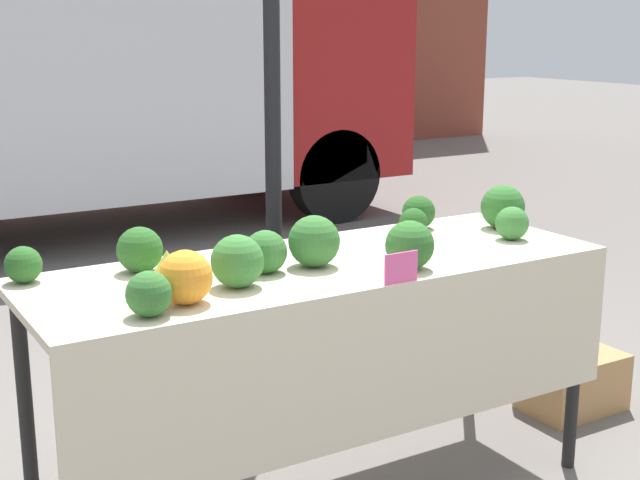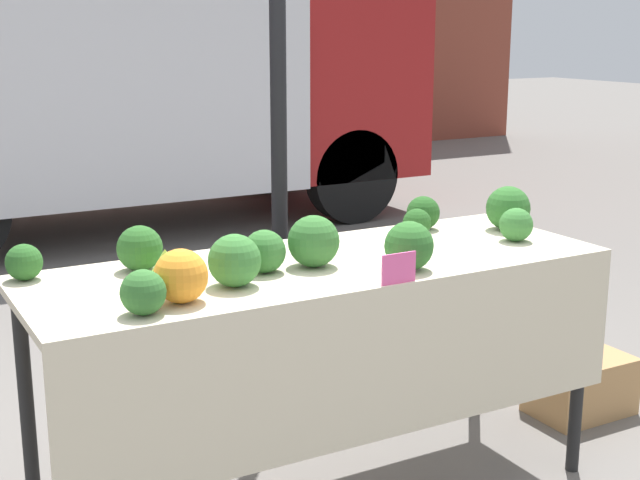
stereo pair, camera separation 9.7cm
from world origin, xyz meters
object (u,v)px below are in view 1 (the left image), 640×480
Objects in this scene: price_sign at (401,268)px; orange_cauliflower at (185,277)px; parked_truck at (93,67)px; produce_crate at (573,382)px.

orange_cauliflower is at bearing 167.83° from price_sign.
price_sign is (-0.61, -5.22, -0.41)m from parked_truck.
parked_truck is at bearing 83.35° from price_sign.
price_sign is at bearing -12.17° from orange_cauliflower.
price_sign is (0.68, -0.15, -0.03)m from orange_cauliflower.
parked_truck is 5.27m from price_sign.
price_sign is 0.29× the size of produce_crate.
parked_truck is 30.00× the size of orange_cauliflower.
orange_cauliflower is at bearing -104.26° from parked_truck.
price_sign is at bearing -96.65° from parked_truck.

